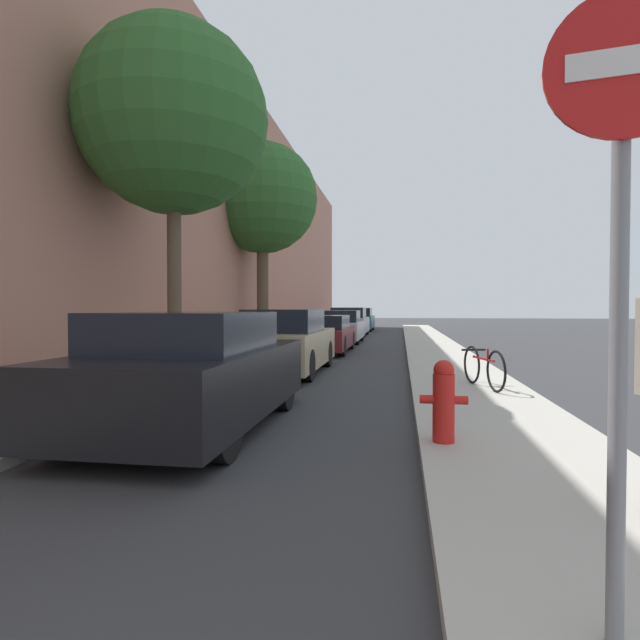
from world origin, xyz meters
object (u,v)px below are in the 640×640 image
street_tree_near (173,120)px  parked_car_teal (359,320)px  parked_car_maroon (323,334)px  traffic_sign_post (622,173)px  bicycle (483,367)px  parked_car_silver (349,322)px  parked_car_white (340,327)px  parked_car_champagne (287,343)px  parked_car_black (193,372)px  street_tree_far (262,199)px  fire_hydrant (444,400)px

street_tree_near → parked_car_teal: bearing=86.7°
parked_car_maroon → traffic_sign_post: bearing=-76.8°
bicycle → traffic_sign_post: bearing=-109.3°
parked_car_silver → bicycle: (4.13, -17.99, -0.25)m
parked_car_teal → bicycle: parked_car_teal is taller
parked_car_maroon → bicycle: 8.75m
parked_car_white → parked_car_champagne: bearing=-90.0°
parked_car_maroon → parked_car_teal: size_ratio=1.00×
street_tree_near → parked_car_silver: bearing=85.7°
parked_car_silver → street_tree_near: size_ratio=0.71×
parked_car_teal → street_tree_near: size_ratio=0.70×
parked_car_teal → street_tree_near: (-1.40, -24.60, 4.21)m
parked_car_teal → street_tree_near: bearing=-93.3°
traffic_sign_post → bicycle: traffic_sign_post is taller
parked_car_silver → parked_car_black: bearing=-89.5°
street_tree_far → bicycle: street_tree_far is taller
parked_car_champagne → fire_hydrant: (3.04, -6.09, -0.14)m
parked_car_maroon → fire_hydrant: bearing=-75.3°
parked_car_black → parked_car_champagne: size_ratio=0.96×
fire_hydrant → parked_car_silver: bearing=98.3°
parked_car_maroon → street_tree_near: 9.29m
parked_car_maroon → bicycle: (4.00, -7.78, -0.13)m
parked_car_black → parked_car_champagne: 5.48m
street_tree_far → parked_car_maroon: bearing=-15.3°
parked_car_white → traffic_sign_post: size_ratio=1.35×
fire_hydrant → parked_car_black: bearing=168.6°
parked_car_silver → fire_hydrant: 21.98m
parked_car_silver → street_tree_far: size_ratio=0.64×
parked_car_white → street_tree_near: (-1.50, -12.97, 4.25)m
street_tree_near → bicycle: bearing=3.2°
parked_car_maroon → bicycle: parked_car_maroon is taller
street_tree_near → traffic_sign_post: bearing=-53.0°
parked_car_silver → traffic_sign_post: (3.59, -24.89, 1.31)m
bicycle → parked_car_champagne: bearing=135.1°
parked_car_black → fire_hydrant: parked_car_black is taller
parked_car_black → street_tree_far: (-2.30, 11.55, 4.64)m
parked_car_silver → street_tree_near: street_tree_near is taller
parked_car_champagne → bicycle: size_ratio=2.62×
parked_car_champagne → parked_car_maroon: size_ratio=0.95×
parked_car_maroon → traffic_sign_post: size_ratio=1.57×
parked_car_maroon → street_tree_far: bearing=164.7°
parked_car_champagne → street_tree_far: 7.97m
parked_car_black → parked_car_white: 15.82m
street_tree_far → parked_car_silver: bearing=77.5°
parked_car_black → street_tree_near: size_ratio=0.63×
parked_car_teal → parked_car_black: bearing=-89.7°
parked_car_black → street_tree_far: bearing=101.3°
street_tree_far → bicycle: 11.55m
parked_car_silver → fire_hydrant: parked_car_silver is taller
parked_car_teal → street_tree_near: 24.99m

